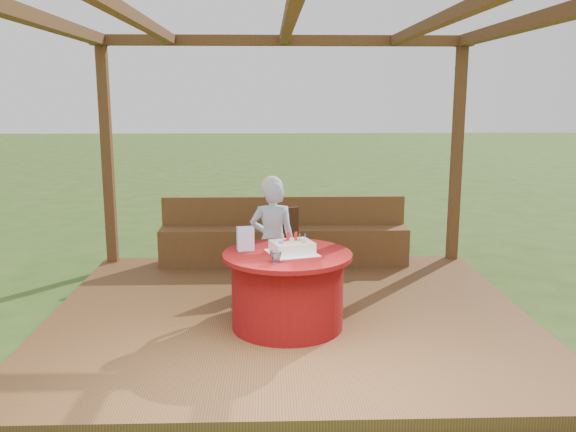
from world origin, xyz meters
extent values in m
plane|color=#32511B|center=(0.00, 0.00, 0.00)|extent=(60.00, 60.00, 0.00)
cube|color=brown|center=(0.00, 0.00, 0.06)|extent=(4.50, 4.00, 0.12)
cube|color=brown|center=(-2.13, 1.88, 1.42)|extent=(0.12, 0.12, 2.60)
cube|color=brown|center=(2.13, 1.88, 1.42)|extent=(0.12, 0.12, 2.60)
cube|color=brown|center=(0.00, 1.88, 2.78)|extent=(4.50, 0.14, 0.12)
cube|color=brown|center=(-2.13, 0.00, 2.78)|extent=(0.14, 4.00, 0.12)
cube|color=brown|center=(2.13, 0.00, 2.78)|extent=(0.14, 4.00, 0.12)
cube|color=brown|center=(-1.30, 0.00, 2.78)|extent=(0.10, 3.70, 0.10)
cube|color=brown|center=(0.00, 0.00, 2.78)|extent=(0.10, 3.70, 0.10)
cube|color=brown|center=(1.30, 0.00, 2.78)|extent=(0.10, 3.70, 0.10)
cube|color=brown|center=(0.00, 1.70, 0.34)|extent=(3.00, 0.42, 0.45)
cube|color=brown|center=(0.00, 1.88, 0.75)|extent=(3.00, 0.06, 0.35)
cylinder|color=maroon|center=(-0.03, -0.38, 0.44)|extent=(0.98, 0.98, 0.64)
cylinder|color=maroon|center=(-0.03, -0.38, 0.78)|extent=(1.13, 1.13, 0.04)
cube|color=#382212|center=(-0.01, 0.80, 0.50)|extent=(0.46, 0.46, 0.05)
cylinder|color=#382212|center=(-0.12, 0.61, 0.31)|extent=(0.04, 0.04, 0.38)
cylinder|color=#382212|center=(0.18, 0.69, 0.31)|extent=(0.04, 0.04, 0.38)
cylinder|color=#382212|center=(-0.19, 0.91, 0.31)|extent=(0.04, 0.04, 0.38)
cylinder|color=#382212|center=(0.10, 0.98, 0.31)|extent=(0.04, 0.04, 0.38)
cube|color=#382212|center=(-0.05, 0.96, 0.72)|extent=(0.38, 0.13, 0.45)
imported|color=#ABD6FF|center=(-0.15, 0.34, 0.73)|extent=(0.45, 0.30, 1.21)
sphere|color=white|center=(-0.15, 0.34, 1.27)|extent=(0.21, 0.21, 0.21)
cube|color=white|center=(0.01, -0.39, 0.80)|extent=(0.49, 0.49, 0.01)
cube|color=white|center=(0.01, -0.39, 0.85)|extent=(0.41, 0.37, 0.10)
cylinder|color=red|center=(-0.02, -0.35, 0.94)|extent=(0.03, 0.03, 0.07)
cylinder|color=red|center=(0.05, -0.35, 0.94)|extent=(0.03, 0.03, 0.07)
sphere|color=blue|center=(-0.09, -0.45, 0.91)|extent=(0.04, 0.04, 0.04)
sphere|color=yellow|center=(0.01, -0.46, 0.91)|extent=(0.04, 0.04, 0.04)
sphere|color=orange|center=(0.11, -0.44, 0.91)|extent=(0.04, 0.04, 0.04)
sphere|color=red|center=(-0.05, -0.37, 0.91)|extent=(0.04, 0.04, 0.04)
sphere|color=green|center=(0.08, -0.36, 0.91)|extent=(0.04, 0.04, 0.04)
cube|color=#E795D2|center=(-0.39, -0.27, 0.90)|extent=(0.16, 0.12, 0.21)
imported|color=silver|center=(-0.13, -0.69, 0.84)|extent=(0.11, 0.11, 0.09)
camera|label=1|loc=(-0.19, -5.53, 2.15)|focal=38.00mm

